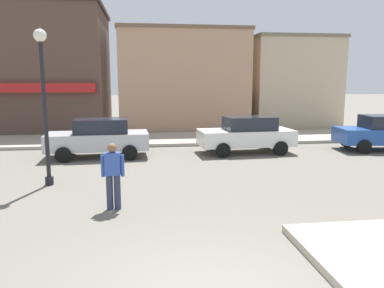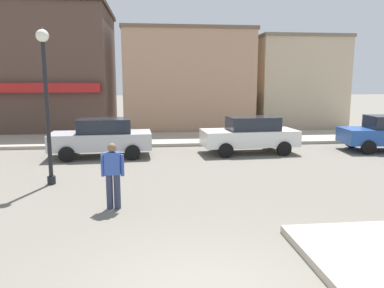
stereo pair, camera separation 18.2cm
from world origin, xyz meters
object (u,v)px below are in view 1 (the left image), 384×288
Objects in this scene: parked_car_second at (247,134)px; lamp_post at (43,84)px; parked_car_nearest at (99,137)px; parked_car_third at (384,132)px; pedestrian_crossing_near at (113,174)px.

lamp_post is at bearing -149.82° from parked_car_second.
parked_car_nearest is at bearing 75.80° from lamp_post.
pedestrian_crossing_near is (-11.37, -6.43, 0.06)m from parked_car_third.
lamp_post is 3.82m from pedestrian_crossing_near.
parked_car_second is at bearing 52.27° from pedestrian_crossing_near.
parked_car_second is 2.54× the size of pedestrian_crossing_near.
pedestrian_crossing_near is (-5.13, -6.63, 0.06)m from parked_car_second.
parked_car_third is 13.06m from pedestrian_crossing_near.
parked_car_second is 0.98× the size of parked_car_third.
parked_car_third is (13.44, 3.98, -2.15)m from lamp_post.
lamp_post reaches higher than pedestrian_crossing_near.
lamp_post is 8.60m from parked_car_second.
pedestrian_crossing_near is at bearing -150.53° from parked_car_third.
parked_car_nearest is (1.02, 4.03, -2.15)m from lamp_post.
parked_car_second is at bearing 30.18° from lamp_post.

